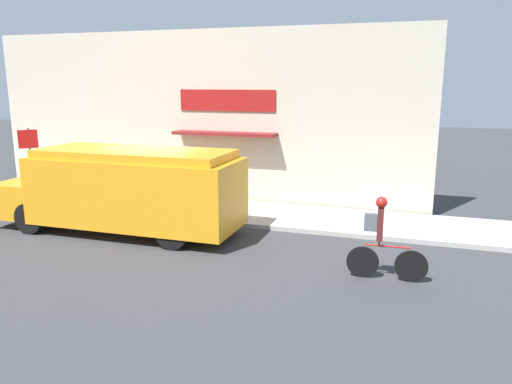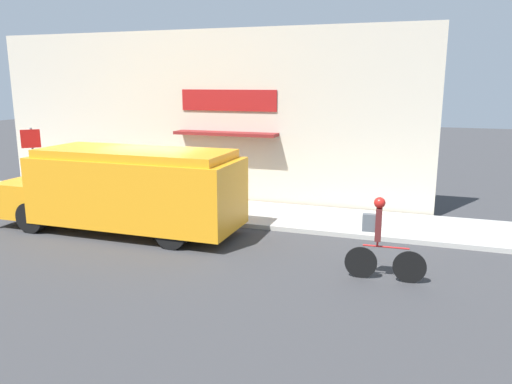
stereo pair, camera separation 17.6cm
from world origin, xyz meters
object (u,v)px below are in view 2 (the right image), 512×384
at_px(school_bus, 126,189).
at_px(cyclist, 380,240).
at_px(trash_bin, 176,190).
at_px(stop_sign_post, 32,152).

height_order(school_bus, cyclist, school_bus).
relative_size(cyclist, trash_bin, 1.88).
bearing_deg(stop_sign_post, cyclist, -15.20).
height_order(cyclist, stop_sign_post, stop_sign_post).
bearing_deg(cyclist, stop_sign_post, 162.03).
xyz_separation_m(school_bus, trash_bin, (0.08, 2.70, -0.60)).
distance_m(school_bus, trash_bin, 2.77).
bearing_deg(school_bus, cyclist, -10.73).
bearing_deg(school_bus, trash_bin, 88.06).
distance_m(cyclist, stop_sign_post, 11.98).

